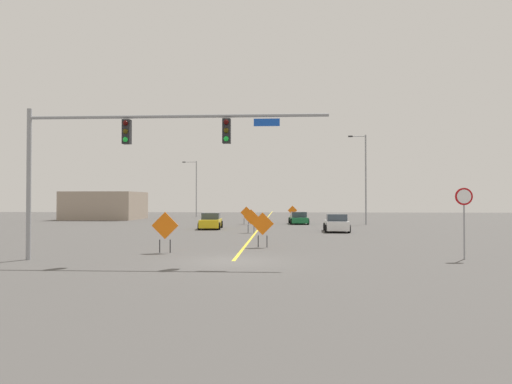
% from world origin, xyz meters
% --- Properties ---
extents(ground, '(154.17, 154.17, 0.00)m').
position_xyz_m(ground, '(0.00, 0.00, 0.00)').
color(ground, '#4C4947').
extents(road_centre_stripe, '(0.16, 85.65, 0.01)m').
position_xyz_m(road_centre_stripe, '(0.00, 42.83, 0.00)').
color(road_centre_stripe, yellow).
rests_on(road_centre_stripe, ground).
extents(traffic_signal_assembly, '(13.05, 0.44, 6.56)m').
position_xyz_m(traffic_signal_assembly, '(-4.47, -0.01, 5.00)').
color(traffic_signal_assembly, gray).
rests_on(traffic_signal_assembly, ground).
extents(stop_sign, '(0.76, 0.07, 3.12)m').
position_xyz_m(stop_sign, '(10.00, 1.17, 2.19)').
color(stop_sign, gray).
rests_on(stop_sign, ground).
extents(street_lamp_near_right, '(1.89, 0.24, 9.44)m').
position_xyz_m(street_lamp_near_right, '(10.77, 29.53, 5.15)').
color(street_lamp_near_right, gray).
rests_on(street_lamp_near_right, ground).
extents(street_lamp_far_right, '(2.23, 0.24, 8.58)m').
position_xyz_m(street_lamp_far_right, '(-11.19, 51.01, 4.75)').
color(street_lamp_far_right, gray).
rests_on(street_lamp_far_right, ground).
extents(construction_sign_right_lane, '(1.33, 0.05, 2.00)m').
position_xyz_m(construction_sign_right_lane, '(-3.68, 2.95, 1.25)').
color(construction_sign_right_lane, orange).
rests_on(construction_sign_right_lane, ground).
extents(construction_sign_median_far, '(1.17, 0.14, 1.89)m').
position_xyz_m(construction_sign_median_far, '(3.41, 37.96, 1.20)').
color(construction_sign_median_far, orange).
rests_on(construction_sign_median_far, ground).
extents(construction_sign_median_near, '(1.20, 0.12, 1.86)m').
position_xyz_m(construction_sign_median_near, '(-0.35, 16.82, 1.17)').
color(construction_sign_median_near, orange).
rests_on(construction_sign_median_near, ground).
extents(construction_sign_right_shoulder, '(1.24, 0.12, 1.91)m').
position_xyz_m(construction_sign_right_shoulder, '(1.01, 5.79, 1.19)').
color(construction_sign_right_shoulder, orange).
rests_on(construction_sign_right_shoulder, ground).
extents(construction_sign_left_shoulder, '(1.25, 0.21, 1.89)m').
position_xyz_m(construction_sign_left_shoulder, '(-1.68, 29.49, 1.18)').
color(construction_sign_left_shoulder, orange).
rests_on(construction_sign_left_shoulder, ground).
extents(car_white_far, '(2.13, 4.27, 1.45)m').
position_xyz_m(car_white_far, '(6.54, 18.70, 0.66)').
color(car_white_far, white).
rests_on(car_white_far, ground).
extents(car_yellow_near, '(2.14, 4.32, 1.43)m').
position_xyz_m(car_yellow_near, '(-4.31, 21.85, 0.65)').
color(car_yellow_near, gold).
rests_on(car_yellow_near, ground).
extents(car_green_approaching, '(2.14, 4.25, 1.31)m').
position_xyz_m(car_green_approaching, '(3.89, 30.65, 0.60)').
color(car_green_approaching, '#196B38').
rests_on(car_green_approaching, ground).
extents(roadside_building_west, '(9.23, 8.44, 3.67)m').
position_xyz_m(roadside_building_west, '(-21.62, 41.47, 1.83)').
color(roadside_building_west, gray).
rests_on(roadside_building_west, ground).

